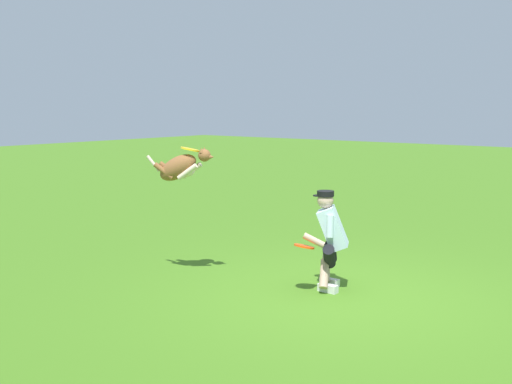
% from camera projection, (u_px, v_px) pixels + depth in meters
% --- Properties ---
extents(ground_plane, '(60.00, 60.00, 0.00)m').
position_uv_depth(ground_plane, '(340.00, 297.00, 7.74)').
color(ground_plane, '#42751D').
extents(person, '(0.52, 0.70, 1.29)m').
position_uv_depth(person, '(330.00, 237.00, 8.01)').
color(person, silver).
rests_on(person, ground_plane).
extents(dog, '(0.93, 0.52, 0.55)m').
position_uv_depth(dog, '(181.00, 167.00, 8.46)').
color(dog, brown).
extents(frisbee_flying, '(0.37, 0.37, 0.08)m').
position_uv_depth(frisbee_flying, '(190.00, 149.00, 8.42)').
color(frisbee_flying, yellow).
extents(frisbee_held, '(0.31, 0.31, 0.09)m').
position_uv_depth(frisbee_held, '(304.00, 246.00, 7.84)').
color(frisbee_held, '#F6470E').
rests_on(frisbee_held, person).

